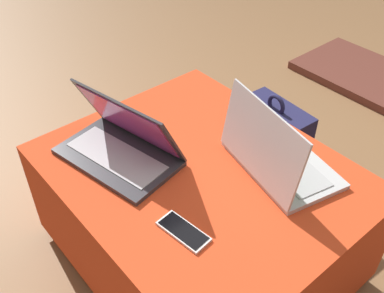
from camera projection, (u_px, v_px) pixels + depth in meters
The scene contains 6 objects.
ground_plane at pixel (199, 256), 1.66m from camera, with size 14.00×14.00×0.00m, color olive.
ottoman at pixel (200, 216), 1.52m from camera, with size 0.95×0.78×0.44m.
laptop_near at pixel (121, 144), 1.40m from camera, with size 0.41×0.30×0.22m.
laptop_far at pixel (275, 156), 1.35m from camera, with size 0.39×0.30×0.24m.
cell_phone at pixel (183, 231), 1.19m from camera, with size 0.16×0.08×0.01m.
backpack at pixel (272, 148), 1.86m from camera, with size 0.30×0.22×0.45m.
Camera 1 is at (0.76, -0.68, 1.37)m, focal length 42.00 mm.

